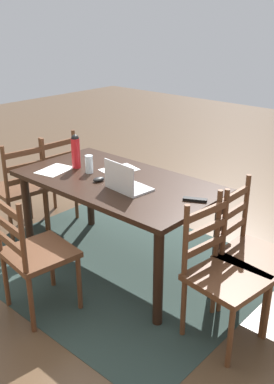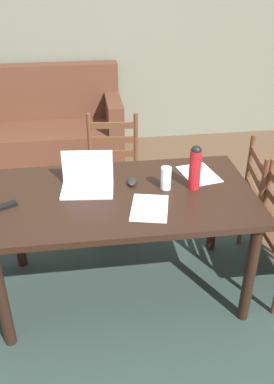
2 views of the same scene
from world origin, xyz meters
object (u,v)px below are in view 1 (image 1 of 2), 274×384
object	(u,v)px
chair_left_near	(250,253)
chair_right_near	(51,178)
dining_table	(117,191)
laptop	(125,183)
tv_remote	(195,200)
chair_right_far	(20,188)
drinking_glass	(89,164)
computer_mouse	(99,179)
chair_far_head	(34,253)
chair_left_far	(223,275)
water_bottle	(76,151)

from	to	relation	value
chair_left_near	chair_right_near	bearing A→B (deg)	0.02
dining_table	chair_left_near	size ratio (longest dim) A/B	1.72
laptop	tv_remote	xyz separation A→B (m)	(-0.50, -0.18, -0.05)
chair_right_far	drinking_glass	world-z (taller)	chair_right_far
chair_right_far	computer_mouse	xyz separation A→B (m)	(-1.03, -0.06, 0.33)
computer_mouse	tv_remote	bearing A→B (deg)	-156.63
chair_far_head	chair_right_near	xyz separation A→B (m)	(1.10, -1.00, 0.00)
chair_left_far	laptop	xyz separation A→B (m)	(0.90, -0.06, 0.37)
dining_table	laptop	xyz separation A→B (m)	(-0.21, 0.12, 0.16)
drinking_glass	computer_mouse	bearing A→B (deg)	156.95
chair_right_near	tv_remote	distance (m)	1.85
chair_far_head	laptop	world-z (taller)	laptop
chair_left_near	chair_far_head	world-z (taller)	same
chair_left_near	water_bottle	xyz separation A→B (m)	(1.56, 0.20, 0.47)
chair_right_near	water_bottle	size ratio (longest dim) A/B	3.29
chair_left_near	drinking_glass	size ratio (longest dim) A/B	6.44
tv_remote	chair_far_head	bearing A→B (deg)	-66.45
chair_right_near	water_bottle	bearing A→B (deg)	163.03
dining_table	chair_far_head	xyz separation A→B (m)	(0.01, 0.82, -0.22)
chair_right_near	laptop	size ratio (longest dim) A/B	2.79
chair_left_near	tv_remote	size ratio (longest dim) A/B	5.59
chair_right_far	drinking_glass	xyz separation A→B (m)	(-0.83, -0.15, 0.39)
chair_far_head	laptop	bearing A→B (deg)	-106.74
laptop	water_bottle	bearing A→B (deg)	-8.33
drinking_glass	chair_far_head	bearing A→B (deg)	109.23
chair_left_far	dining_table	bearing A→B (deg)	-8.94
chair_left_far	chair_far_head	world-z (taller)	same
chair_right_far	drinking_glass	bearing A→B (deg)	-169.69
chair_far_head	tv_remote	world-z (taller)	chair_far_head
dining_table	chair_right_far	world-z (taller)	chair_right_far
chair_left_near	drinking_glass	world-z (taller)	chair_left_near
chair_left_far	chair_left_near	size ratio (longest dim) A/B	1.00
chair_left_near	computer_mouse	bearing A→B (deg)	14.24
drinking_glass	computer_mouse	world-z (taller)	drinking_glass
water_bottle	drinking_glass	size ratio (longest dim) A/B	1.96
dining_table	drinking_glass	xyz separation A→B (m)	(0.28, 0.03, 0.17)
chair_left_near	water_bottle	size ratio (longest dim) A/B	3.29
laptop	computer_mouse	bearing A→B (deg)	0.73
drinking_glass	tv_remote	xyz separation A→B (m)	(-0.99, -0.10, -0.06)
drinking_glass	computer_mouse	xyz separation A→B (m)	(-0.20, 0.09, -0.06)
computer_mouse	chair_left_near	bearing A→B (deg)	-155.74
chair_left_near	chair_right_near	distance (m)	2.21
chair_left_near	tv_remote	distance (m)	0.53
dining_table	computer_mouse	size ratio (longest dim) A/B	16.36
chair_right_near	drinking_glass	size ratio (longest dim) A/B	6.44
dining_table	laptop	size ratio (longest dim) A/B	4.81
laptop	water_bottle	size ratio (longest dim) A/B	1.18
computer_mouse	dining_table	bearing A→B (deg)	-111.92
dining_table	tv_remote	world-z (taller)	tv_remote
chair_right_near	computer_mouse	distance (m)	1.12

